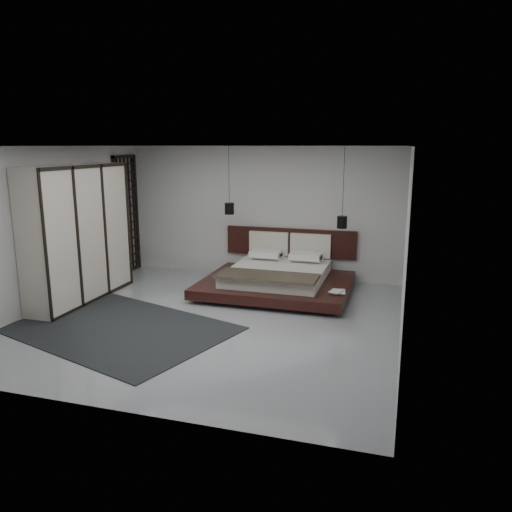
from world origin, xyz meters
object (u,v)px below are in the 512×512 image
(bed, at_px, (278,277))
(pendant_left, at_px, (229,208))
(wardrobe, at_px, (78,234))
(rug, at_px, (120,329))
(lattice_screen, at_px, (127,215))
(pendant_right, at_px, (342,222))

(bed, bearing_deg, pendant_left, 158.86)
(pendant_left, relative_size, wardrobe, 0.55)
(rug, bearing_deg, bed, 55.83)
(lattice_screen, relative_size, pendant_right, 1.66)
(pendant_left, bearing_deg, pendant_right, 0.00)
(bed, bearing_deg, wardrobe, -155.01)
(wardrobe, bearing_deg, lattice_screen, 96.81)
(pendant_left, xyz_separation_m, pendant_right, (2.31, 0.00, -0.18))
(lattice_screen, height_order, wardrobe, lattice_screen)
(lattice_screen, xyz_separation_m, pendant_right, (4.76, -0.10, 0.06))
(lattice_screen, distance_m, rug, 3.93)
(pendant_left, distance_m, rug, 3.60)
(pendant_left, bearing_deg, bed, -21.14)
(pendant_left, height_order, wardrobe, pendant_left)
(pendant_left, relative_size, pendant_right, 0.88)
(rug, bearing_deg, pendant_right, 46.57)
(rug, bearing_deg, lattice_screen, 118.10)
(pendant_right, distance_m, rug, 4.58)
(lattice_screen, bearing_deg, bed, -8.58)
(bed, height_order, pendant_left, pendant_left)
(pendant_left, xyz_separation_m, wardrobe, (-2.20, -2.01, -0.30))
(pendant_left, distance_m, wardrobe, 2.99)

